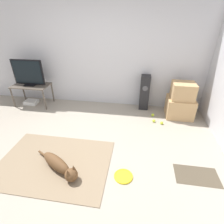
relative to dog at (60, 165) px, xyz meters
name	(u,v)px	position (x,y,z in m)	size (l,w,h in m)	color
ground_plane	(72,156)	(0.06, 0.34, -0.12)	(12.00, 12.00, 0.00)	#9E9384
wall_back	(97,53)	(0.06, 2.44, 1.16)	(8.00, 0.06, 2.55)	silver
area_rug	(54,162)	(-0.17, 0.15, -0.11)	(1.78, 1.28, 0.01)	#847056
dog	(60,165)	(0.00, 0.00, 0.00)	(0.85, 0.55, 0.25)	brown
frisbee	(123,176)	(0.97, 0.04, -0.10)	(0.28, 0.28, 0.03)	yellow
cardboard_box_lower	(180,107)	(2.06, 2.00, 0.11)	(0.59, 0.52, 0.45)	tan
cardboard_box_upper	(183,91)	(2.06, 1.99, 0.52)	(0.48, 0.42, 0.37)	tan
floor_speaker	(144,93)	(1.25, 2.26, 0.31)	(0.22, 0.23, 0.85)	black
tv_stand	(31,88)	(-1.58, 2.04, 0.35)	(0.91, 0.51, 0.54)	brown
tv	(28,73)	(-1.58, 2.04, 0.73)	(0.78, 0.20, 0.63)	black
tennis_ball_by_boxes	(153,115)	(1.47, 1.89, -0.08)	(0.07, 0.07, 0.07)	#C6E033
tennis_ball_near_speaker	(162,123)	(1.65, 1.57, -0.08)	(0.07, 0.07, 0.07)	#C6E033
tennis_ball_loose_on_carpet	(154,121)	(1.48, 1.63, -0.08)	(0.07, 0.07, 0.07)	#C6E033
game_console	(31,102)	(-1.70, 2.06, -0.07)	(0.33, 0.26, 0.09)	white
door_mat	(197,175)	(2.05, 0.23, -0.11)	(0.64, 0.37, 0.01)	#4C4233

